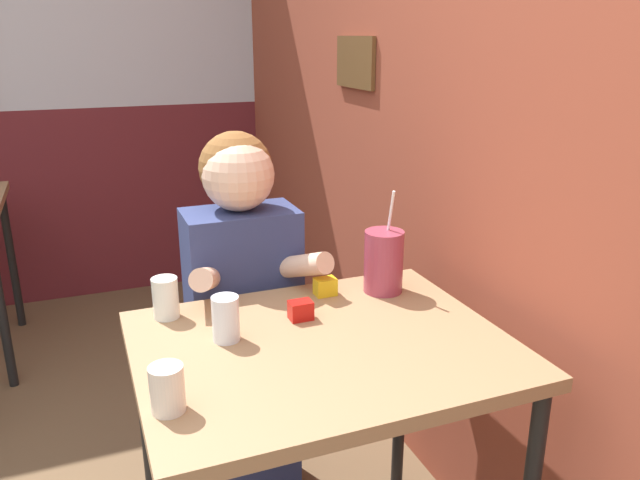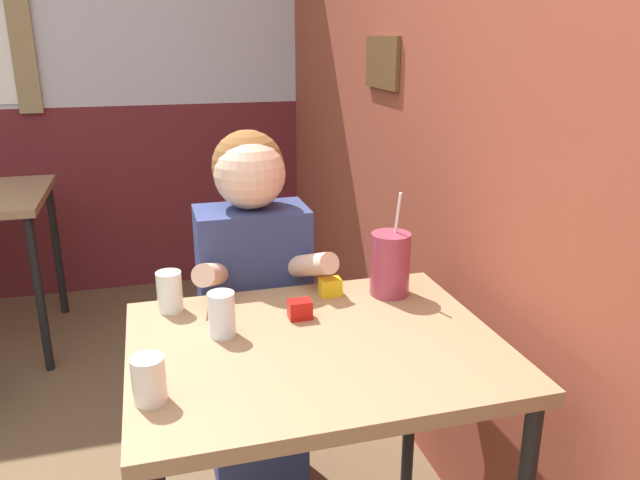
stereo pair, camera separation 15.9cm
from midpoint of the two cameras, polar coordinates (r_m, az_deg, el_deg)
brick_wall_right at (r=2.57m, az=7.63°, el=15.09°), size 0.08×4.77×2.70m
back_wall at (r=3.80m, az=-21.10°, el=15.17°), size 5.54×0.09×2.70m
main_table at (r=1.57m, az=2.58°, el=-12.10°), size 0.89×0.71×0.78m
person_seated at (r=2.00m, az=-3.75°, el=-6.35°), size 0.42×0.41×1.22m
cocktail_pitcher at (r=1.78m, az=8.97°, el=-2.21°), size 0.11×0.11×0.30m
glass_near_pitcher at (r=1.54m, az=-6.07°, el=-6.83°), size 0.07×0.07×0.11m
glass_center at (r=1.70m, az=-11.01°, el=-4.70°), size 0.07×0.07×0.11m
glass_far_side at (r=1.31m, az=-11.99°, el=-12.48°), size 0.07×0.07×0.10m
condiment_ketchup at (r=1.64m, az=0.94°, el=-6.43°), size 0.06×0.04×0.05m
condiment_mustard at (r=1.78m, az=3.50°, el=-4.36°), size 0.06×0.04×0.05m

